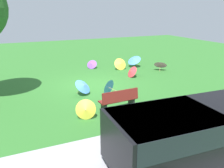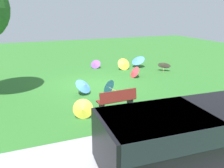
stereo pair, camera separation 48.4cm
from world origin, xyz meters
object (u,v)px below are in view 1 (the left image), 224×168
at_px(parasol_blue_0, 83,86).
at_px(parasol_blue_1, 134,60).
at_px(parasol_pink_0, 161,64).
at_px(parasol_yellow_3, 86,110).
at_px(parasol_blue_3, 108,87).
at_px(parasol_red_0, 132,72).
at_px(park_bench, 119,100).
at_px(parasol_yellow_1, 121,64).
at_px(parasol_purple_0, 92,64).
at_px(van_dark, 190,132).

distance_m(parasol_blue_0, parasol_blue_1, 6.48).
bearing_deg(parasol_blue_1, parasol_pink_0, 125.75).
bearing_deg(parasol_blue_1, parasol_blue_0, 38.65).
distance_m(parasol_blue_0, parasol_yellow_3, 2.76).
xyz_separation_m(parasol_yellow_3, parasol_blue_3, (-1.84, -2.17, 0.00)).
xyz_separation_m(parasol_red_0, parasol_yellow_3, (4.40, 4.46, 0.04)).
height_order(park_bench, parasol_blue_1, park_bench).
bearing_deg(parasol_blue_1, park_bench, 56.13).
distance_m(parasol_red_0, parasol_blue_3, 3.44).
bearing_deg(parasol_pink_0, parasol_blue_1, -54.25).
height_order(park_bench, parasol_pink_0, park_bench).
height_order(parasol_yellow_1, parasol_red_0, parasol_yellow_1).
bearing_deg(parasol_yellow_1, parasol_blue_1, -167.59).
height_order(park_bench, parasol_blue_0, park_bench).
xyz_separation_m(parasol_blue_1, parasol_yellow_3, (5.83, 6.70, -0.15)).
bearing_deg(parasol_pink_0, parasol_purple_0, -31.19).
height_order(van_dark, park_bench, van_dark).
height_order(van_dark, parasol_yellow_3, van_dark).
height_order(parasol_blue_1, parasol_blue_3, parasol_blue_1).
bearing_deg(parasol_pink_0, parasol_blue_3, 29.87).
relative_size(parasol_purple_0, parasol_red_0, 1.16).
height_order(parasol_blue_1, parasol_pink_0, parasol_blue_1).
distance_m(parasol_pink_0, parasol_blue_3, 5.92).
bearing_deg(parasol_blue_3, parasol_blue_1, -131.42).
distance_m(parasol_blue_0, parasol_blue_3, 1.17).
height_order(parasol_purple_0, parasol_red_0, parasol_red_0).
bearing_deg(parasol_blue_0, park_bench, 106.19).
distance_m(parasol_blue_1, parasol_red_0, 2.66).
bearing_deg(van_dark, parasol_yellow_1, -106.53).
bearing_deg(parasol_blue_3, parasol_red_0, -138.21).
relative_size(parasol_pink_0, parasol_yellow_3, 1.35).
bearing_deg(park_bench, parasol_yellow_1, -116.89).
distance_m(parasol_yellow_1, parasol_pink_0, 2.68).
bearing_deg(parasol_blue_1, parasol_purple_0, -16.44).
distance_m(park_bench, parasol_blue_3, 1.99).
xyz_separation_m(van_dark, parasol_blue_0, (0.86, -6.31, -0.48)).
height_order(van_dark, parasol_blue_3, van_dark).
height_order(parasol_red_0, parasol_blue_3, parasol_blue_3).
bearing_deg(parasol_purple_0, parasol_yellow_3, 68.61).
relative_size(parasol_blue_1, parasol_pink_0, 1.05).
distance_m(parasol_blue_0, parasol_yellow_1, 5.40).
bearing_deg(parasol_purple_0, parasol_pink_0, 148.81).
distance_m(van_dark, parasol_blue_0, 6.39).
bearing_deg(parasol_yellow_3, parasol_yellow_1, -125.74).
distance_m(van_dark, parasol_blue_3, 5.85).
height_order(parasol_yellow_1, parasol_blue_3, parasol_yellow_1).
bearing_deg(park_bench, parasol_blue_0, -73.81).
bearing_deg(parasol_yellow_1, parasol_pink_0, 150.59).
xyz_separation_m(parasol_blue_0, parasol_blue_1, (-5.06, -4.04, 0.10)).
bearing_deg(parasol_blue_1, van_dark, 67.95).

